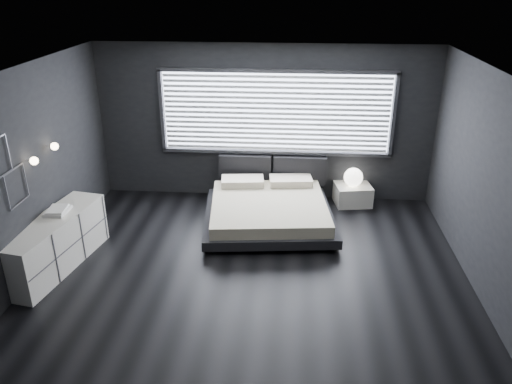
{
  "coord_description": "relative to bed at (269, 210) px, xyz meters",
  "views": [
    {
      "loc": [
        0.55,
        -5.88,
        3.89
      ],
      "look_at": [
        0.0,
        0.85,
        0.9
      ],
      "focal_mm": 35.0,
      "sensor_mm": 36.0,
      "label": 1
    }
  ],
  "objects": [
    {
      "name": "room",
      "position": [
        -0.15,
        -1.59,
        1.15
      ],
      "size": [
        6.04,
        6.0,
        2.8
      ],
      "color": "black",
      "rests_on": "ground"
    },
    {
      "name": "sconce_far",
      "position": [
        -3.03,
        -0.94,
        1.35
      ],
      "size": [
        0.18,
        0.11,
        0.11
      ],
      "color": "silver",
      "rests_on": "ground"
    },
    {
      "name": "wall_art_lower",
      "position": [
        -3.13,
        -1.89,
        1.13
      ],
      "size": [
        0.01,
        0.48,
        0.48
      ],
      "color": "#47474C",
      "rests_on": "ground"
    },
    {
      "name": "sconce_near",
      "position": [
        -3.03,
        -1.54,
        1.35
      ],
      "size": [
        0.18,
        0.11,
        0.11
      ],
      "color": "silver",
      "rests_on": "ground"
    },
    {
      "name": "dresser",
      "position": [
        -2.93,
        -1.57,
        0.12
      ],
      "size": [
        0.85,
        1.94,
        0.75
      ],
      "color": "silver",
      "rests_on": "ground"
    },
    {
      "name": "window",
      "position": [
        0.05,
        1.11,
        1.36
      ],
      "size": [
        4.14,
        0.09,
        1.52
      ],
      "color": "white",
      "rests_on": "ground"
    },
    {
      "name": "orb_lamp",
      "position": [
        1.46,
        0.88,
        0.28
      ],
      "size": [
        0.34,
        0.34,
        0.34
      ],
      "primitive_type": "sphere",
      "color": "white",
      "rests_on": "nightstand"
    },
    {
      "name": "headboard",
      "position": [
        0.0,
        1.05,
        0.32
      ],
      "size": [
        1.96,
        0.16,
        0.52
      ],
      "color": "black",
      "rests_on": "ground"
    },
    {
      "name": "nightstand",
      "position": [
        1.48,
        0.91,
        -0.07
      ],
      "size": [
        0.7,
        0.62,
        0.37
      ],
      "primitive_type": "cube",
      "rotation": [
        0.0,
        0.0,
        0.16
      ],
      "color": "silver",
      "rests_on": "ground"
    },
    {
      "name": "bed",
      "position": [
        0.0,
        0.0,
        0.0
      ],
      "size": [
        2.3,
        2.22,
        0.54
      ],
      "color": "black",
      "rests_on": "ground"
    },
    {
      "name": "book_stack",
      "position": [
        -2.93,
        -1.36,
        0.54
      ],
      "size": [
        0.29,
        0.38,
        0.08
      ],
      "color": "silver",
      "rests_on": "dresser"
    }
  ]
}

